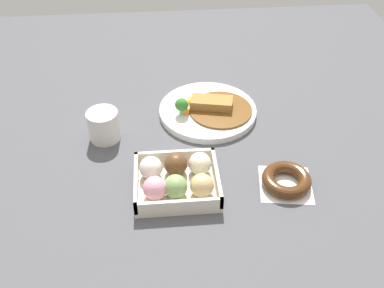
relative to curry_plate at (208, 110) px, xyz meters
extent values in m
plane|color=#4C4C51|center=(-0.07, -0.11, -0.01)|extent=(1.60, 1.60, 0.00)
cylinder|color=white|center=(0.00, 0.00, 0.00)|extent=(0.26, 0.26, 0.02)
cylinder|color=brown|center=(0.03, -0.01, 0.01)|extent=(0.17, 0.17, 0.01)
cube|color=#A87538|center=(0.01, 0.00, 0.02)|extent=(0.12, 0.07, 0.02)
cylinder|color=white|center=(-0.04, 0.03, 0.01)|extent=(0.07, 0.07, 0.00)
ellipsoid|color=yellow|center=(-0.04, 0.03, 0.02)|extent=(0.03, 0.03, 0.02)
cylinder|color=#8CB766|center=(-0.07, -0.02, 0.01)|extent=(0.01, 0.01, 0.02)
sphere|color=#387A2D|center=(-0.07, -0.02, 0.03)|extent=(0.04, 0.04, 0.04)
cube|color=orange|center=(-0.06, -0.02, 0.01)|extent=(0.02, 0.02, 0.02)
cube|color=beige|center=(-0.10, -0.27, -0.01)|extent=(0.19, 0.16, 0.01)
cube|color=beige|center=(-0.19, -0.27, 0.01)|extent=(0.01, 0.16, 0.03)
cube|color=beige|center=(-0.01, -0.27, 0.01)|extent=(0.01, 0.16, 0.03)
cube|color=beige|center=(-0.10, -0.35, 0.01)|extent=(0.19, 0.01, 0.03)
cube|color=beige|center=(-0.10, -0.19, 0.01)|extent=(0.19, 0.01, 0.03)
sphere|color=pink|center=(-0.15, -0.31, 0.02)|extent=(0.05, 0.05, 0.05)
sphere|color=#84A860|center=(-0.11, -0.30, 0.02)|extent=(0.05, 0.05, 0.05)
sphere|color=#DBB77A|center=(-0.05, -0.31, 0.02)|extent=(0.05, 0.05, 0.05)
sphere|color=silver|center=(-0.16, -0.24, 0.02)|extent=(0.05, 0.05, 0.05)
sphere|color=brown|center=(-0.10, -0.24, 0.02)|extent=(0.05, 0.05, 0.05)
sphere|color=#EFE5C6|center=(-0.05, -0.24, 0.02)|extent=(0.05, 0.05, 0.05)
cube|color=white|center=(0.14, -0.28, -0.01)|extent=(0.13, 0.13, 0.00)
torus|color=#4C2B14|center=(0.14, -0.28, 0.00)|extent=(0.11, 0.11, 0.03)
cylinder|color=silver|center=(-0.27, -0.08, 0.03)|extent=(0.08, 0.08, 0.08)
camera|label=1|loc=(-0.13, -0.95, 0.69)|focal=40.34mm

